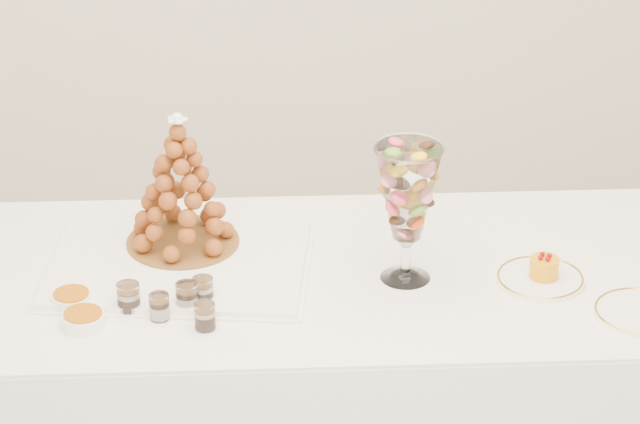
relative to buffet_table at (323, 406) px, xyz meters
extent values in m
cube|color=white|center=(0.00, 0.00, -0.01)|extent=(2.10, 0.93, 0.77)
cube|color=white|center=(0.00, 0.00, 0.39)|extent=(2.09, 0.93, 0.01)
cube|color=white|center=(-0.35, 0.06, 0.40)|extent=(0.68, 0.55, 0.02)
cylinder|color=white|center=(0.19, -0.04, 0.40)|extent=(0.12, 0.12, 0.02)
cylinder|color=white|center=(0.19, -0.04, 0.45)|extent=(0.03, 0.03, 0.08)
sphere|color=white|center=(0.19, -0.04, 0.50)|extent=(0.04, 0.04, 0.04)
cylinder|color=white|center=(0.51, -0.09, 0.40)|extent=(0.21, 0.21, 0.01)
cylinder|color=white|center=(0.71, -0.26, 0.40)|extent=(0.21, 0.21, 0.01)
cylinder|color=white|center=(-0.47, -0.13, 0.43)|extent=(0.06, 0.06, 0.07)
cylinder|color=white|center=(-0.33, -0.14, 0.43)|extent=(0.07, 0.07, 0.07)
cylinder|color=white|center=(-0.29, -0.11, 0.43)|extent=(0.06, 0.06, 0.07)
cylinder|color=white|center=(-0.40, -0.17, 0.42)|extent=(0.06, 0.06, 0.06)
cylinder|color=white|center=(-0.29, -0.22, 0.42)|extent=(0.06, 0.06, 0.06)
cylinder|color=white|center=(-0.60, -0.09, 0.41)|extent=(0.09, 0.09, 0.03)
cylinder|color=white|center=(-0.57, -0.19, 0.41)|extent=(0.10, 0.10, 0.03)
cylinder|color=brown|center=(-0.34, 0.15, 0.42)|extent=(0.28, 0.28, 0.01)
cone|color=brown|center=(-0.34, 0.15, 0.59)|extent=(0.29, 0.29, 0.34)
sphere|color=white|center=(-0.34, 0.15, 0.75)|extent=(0.03, 0.03, 0.03)
cylinder|color=orange|center=(0.52, -0.09, 0.43)|extent=(0.07, 0.07, 0.05)
sphere|color=maroon|center=(0.53, -0.08, 0.46)|extent=(0.01, 0.01, 0.01)
sphere|color=maroon|center=(0.52, -0.07, 0.46)|extent=(0.01, 0.01, 0.01)
sphere|color=maroon|center=(0.51, -0.09, 0.46)|extent=(0.01, 0.01, 0.01)
sphere|color=maroon|center=(0.53, -0.10, 0.46)|extent=(0.01, 0.01, 0.01)
camera|label=1|loc=(-0.32, -3.16, 2.22)|focal=85.00mm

